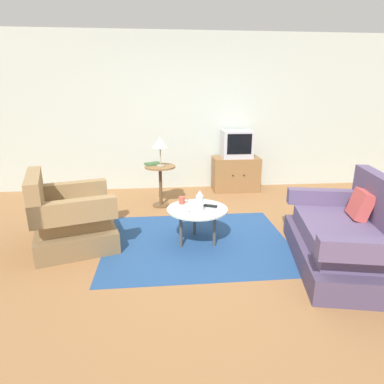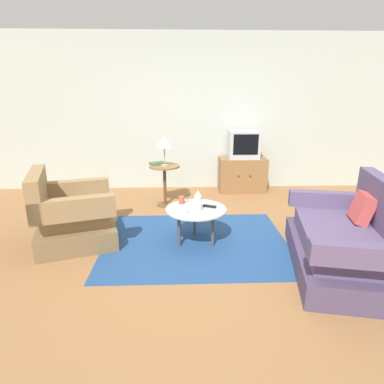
{
  "view_description": "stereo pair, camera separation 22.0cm",
  "coord_description": "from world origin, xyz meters",
  "px_view_note": "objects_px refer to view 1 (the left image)",
  "views": [
    {
      "loc": [
        -0.48,
        -3.38,
        1.71
      ],
      "look_at": [
        -0.13,
        0.33,
        0.55
      ],
      "focal_mm": 30.02,
      "sensor_mm": 36.0,
      "label": 1
    },
    {
      "loc": [
        -0.26,
        -3.4,
        1.71
      ],
      "look_at": [
        -0.13,
        0.33,
        0.55
      ],
      "focal_mm": 30.02,
      "sensor_mm": 36.0,
      "label": 2
    }
  ],
  "objects_px": {
    "coffee_table": "(197,212)",
    "mug": "(182,200)",
    "television": "(237,144)",
    "side_table": "(160,178)",
    "couch": "(349,238)",
    "armchair": "(69,221)",
    "tv_remote_dark": "(211,206)",
    "book": "(153,164)",
    "tv_remote_silver": "(182,211)",
    "table_lamp": "(160,143)",
    "tv_stand": "(235,174)",
    "vase": "(200,201)"
  },
  "relations": [
    {
      "from": "television",
      "to": "couch",
      "type": "bearing_deg",
      "value": -78.61
    },
    {
      "from": "side_table",
      "to": "mug",
      "type": "height_order",
      "value": "side_table"
    },
    {
      "from": "vase",
      "to": "tv_remote_silver",
      "type": "bearing_deg",
      "value": -178.79
    },
    {
      "from": "coffee_table",
      "to": "mug",
      "type": "height_order",
      "value": "mug"
    },
    {
      "from": "armchair",
      "to": "tv_stand",
      "type": "bearing_deg",
      "value": 112.75
    },
    {
      "from": "coffee_table",
      "to": "mug",
      "type": "xyz_separation_m",
      "value": [
        -0.16,
        0.19,
        0.09
      ]
    },
    {
      "from": "vase",
      "to": "mug",
      "type": "height_order",
      "value": "vase"
    },
    {
      "from": "table_lamp",
      "to": "television",
      "type": "bearing_deg",
      "value": 29.36
    },
    {
      "from": "coffee_table",
      "to": "television",
      "type": "relative_size",
      "value": 1.34
    },
    {
      "from": "tv_stand",
      "to": "tv_remote_dark",
      "type": "bearing_deg",
      "value": -110.66
    },
    {
      "from": "armchair",
      "to": "tv_remote_dark",
      "type": "bearing_deg",
      "value": 72.12
    },
    {
      "from": "coffee_table",
      "to": "table_lamp",
      "type": "height_order",
      "value": "table_lamp"
    },
    {
      "from": "table_lamp",
      "to": "mug",
      "type": "distance_m",
      "value": 1.27
    },
    {
      "from": "side_table",
      "to": "tv_remote_silver",
      "type": "bearing_deg",
      "value": -80.43
    },
    {
      "from": "vase",
      "to": "tv_remote_silver",
      "type": "height_order",
      "value": "vase"
    },
    {
      "from": "armchair",
      "to": "table_lamp",
      "type": "distance_m",
      "value": 1.78
    },
    {
      "from": "armchair",
      "to": "tv_remote_dark",
      "type": "distance_m",
      "value": 1.63
    },
    {
      "from": "armchair",
      "to": "coffee_table",
      "type": "distance_m",
      "value": 1.47
    },
    {
      "from": "armchair",
      "to": "tv_stand",
      "type": "height_order",
      "value": "armchair"
    },
    {
      "from": "side_table",
      "to": "book",
      "type": "distance_m",
      "value": 0.25
    },
    {
      "from": "mug",
      "to": "tv_remote_silver",
      "type": "xyz_separation_m",
      "value": [
        -0.02,
        -0.28,
        -0.03
      ]
    },
    {
      "from": "coffee_table",
      "to": "tv_remote_silver",
      "type": "height_order",
      "value": "tv_remote_silver"
    },
    {
      "from": "table_lamp",
      "to": "book",
      "type": "distance_m",
      "value": 0.38
    },
    {
      "from": "table_lamp",
      "to": "book",
      "type": "height_order",
      "value": "table_lamp"
    },
    {
      "from": "armchair",
      "to": "couch",
      "type": "distance_m",
      "value": 3.03
    },
    {
      "from": "armchair",
      "to": "television",
      "type": "xyz_separation_m",
      "value": [
        2.4,
        2.01,
        0.54
      ]
    },
    {
      "from": "vase",
      "to": "table_lamp",
      "type": "bearing_deg",
      "value": 107.11
    },
    {
      "from": "side_table",
      "to": "television",
      "type": "relative_size",
      "value": 1.21
    },
    {
      "from": "television",
      "to": "table_lamp",
      "type": "bearing_deg",
      "value": -150.64
    },
    {
      "from": "table_lamp",
      "to": "tv_remote_silver",
      "type": "relative_size",
      "value": 2.54
    },
    {
      "from": "tv_stand",
      "to": "armchair",
      "type": "bearing_deg",
      "value": -139.9
    },
    {
      "from": "coffee_table",
      "to": "armchair",
      "type": "bearing_deg",
      "value": 177.68
    },
    {
      "from": "book",
      "to": "coffee_table",
      "type": "bearing_deg",
      "value": -95.75
    },
    {
      "from": "side_table",
      "to": "vase",
      "type": "xyz_separation_m",
      "value": [
        0.44,
        -1.43,
        0.09
      ]
    },
    {
      "from": "tv_remote_silver",
      "to": "book",
      "type": "bearing_deg",
      "value": 121.85
    },
    {
      "from": "book",
      "to": "couch",
      "type": "bearing_deg",
      "value": -72.26
    },
    {
      "from": "armchair",
      "to": "side_table",
      "type": "bearing_deg",
      "value": 123.41
    },
    {
      "from": "mug",
      "to": "armchair",
      "type": "bearing_deg",
      "value": -174.41
    },
    {
      "from": "tv_stand",
      "to": "table_lamp",
      "type": "height_order",
      "value": "table_lamp"
    },
    {
      "from": "couch",
      "to": "side_table",
      "type": "relative_size",
      "value": 2.6
    },
    {
      "from": "television",
      "to": "coffee_table",
      "type": "bearing_deg",
      "value": -114.22
    },
    {
      "from": "couch",
      "to": "television",
      "type": "bearing_deg",
      "value": 23.32
    },
    {
      "from": "television",
      "to": "tv_remote_dark",
      "type": "distance_m",
      "value": 2.2
    },
    {
      "from": "tv_stand",
      "to": "mug",
      "type": "height_order",
      "value": "tv_stand"
    },
    {
      "from": "coffee_table",
      "to": "book",
      "type": "distance_m",
      "value": 1.56
    },
    {
      "from": "coffee_table",
      "to": "tv_remote_silver",
      "type": "relative_size",
      "value": 4.02
    },
    {
      "from": "coffee_table",
      "to": "vase",
      "type": "height_order",
      "value": "vase"
    },
    {
      "from": "mug",
      "to": "book",
      "type": "height_order",
      "value": "book"
    },
    {
      "from": "couch",
      "to": "television",
      "type": "height_order",
      "value": "television"
    },
    {
      "from": "coffee_table",
      "to": "tv_remote_silver",
      "type": "distance_m",
      "value": 0.21
    }
  ]
}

